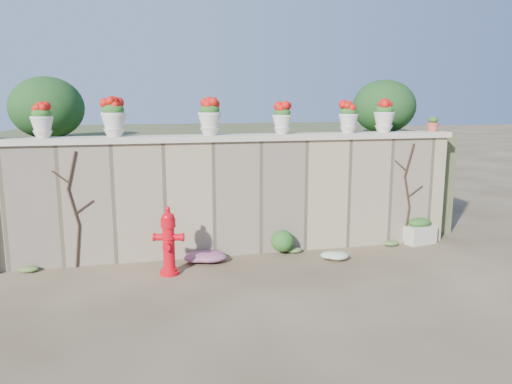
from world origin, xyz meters
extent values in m
plane|color=#4A3825|center=(0.00, 0.00, 0.00)|extent=(80.00, 80.00, 0.00)
cube|color=#9C8A68|center=(0.00, 1.80, 1.00)|extent=(8.00, 0.40, 2.00)
cube|color=beige|center=(0.00, 1.80, 2.05)|extent=(8.10, 0.52, 0.10)
cube|color=#384C23|center=(0.00, 5.00, 1.00)|extent=(9.00, 6.00, 2.00)
ellipsoid|color=#143814|center=(-3.20, 3.00, 2.55)|extent=(1.30, 1.30, 1.10)
ellipsoid|color=#143814|center=(3.40, 3.00, 2.55)|extent=(1.30, 1.30, 1.10)
cylinder|color=black|center=(-2.66, 1.58, 0.35)|extent=(0.12, 0.04, 0.70)
cylinder|color=black|center=(-2.69, 1.58, 1.00)|extent=(0.17, 0.04, 0.61)
cylinder|color=black|center=(-2.67, 1.58, 1.60)|extent=(0.18, 0.04, 0.61)
cylinder|color=black|center=(-2.52, 1.58, 1.00)|extent=(0.30, 0.02, 0.22)
cylinder|color=black|center=(-2.85, 1.58, 1.50)|extent=(0.25, 0.02, 0.21)
cylinder|color=black|center=(3.24, 1.58, 0.35)|extent=(0.12, 0.04, 0.70)
cylinder|color=black|center=(3.22, 1.58, 1.00)|extent=(0.17, 0.04, 0.61)
cylinder|color=black|center=(3.23, 1.58, 1.60)|extent=(0.18, 0.04, 0.61)
cylinder|color=black|center=(3.38, 1.58, 1.00)|extent=(0.30, 0.02, 0.22)
cylinder|color=black|center=(3.05, 1.58, 1.50)|extent=(0.25, 0.02, 0.21)
cylinder|color=red|center=(-1.24, 0.90, 0.03)|extent=(0.31, 0.31, 0.05)
cylinder|color=red|center=(-1.24, 0.90, 0.44)|extent=(0.19, 0.19, 0.68)
cylinder|color=red|center=(-1.24, 0.90, 0.60)|extent=(0.23, 0.23, 0.04)
cylinder|color=red|center=(-1.24, 0.90, 0.83)|extent=(0.23, 0.23, 0.13)
ellipsoid|color=red|center=(-1.24, 0.90, 0.94)|extent=(0.21, 0.21, 0.15)
cylinder|color=red|center=(-1.24, 0.90, 1.03)|extent=(0.08, 0.08, 0.11)
cylinder|color=red|center=(-1.39, 0.94, 0.60)|extent=(0.17, 0.14, 0.11)
cylinder|color=red|center=(-1.09, 0.86, 0.60)|extent=(0.17, 0.14, 0.11)
cylinder|color=red|center=(-1.27, 0.78, 0.49)|extent=(0.12, 0.13, 0.10)
cube|color=beige|center=(3.50, 1.55, 0.17)|extent=(0.65, 0.47, 0.34)
ellipsoid|color=#1E5119|center=(3.50, 1.55, 0.40)|extent=(0.50, 0.37, 0.18)
ellipsoid|color=#1E5119|center=(0.81, 1.49, 0.28)|extent=(0.58, 0.52, 0.55)
ellipsoid|color=#CC28A1|center=(-0.58, 1.35, 0.11)|extent=(0.82, 0.55, 0.22)
ellipsoid|color=white|center=(1.50, 0.98, 0.09)|extent=(0.51, 0.41, 0.18)
ellipsoid|color=#1E5119|center=(-3.09, 1.80, 2.48)|extent=(0.30, 0.30, 0.18)
ellipsoid|color=red|center=(-3.09, 1.80, 2.55)|extent=(0.26, 0.26, 0.19)
ellipsoid|color=#1E5119|center=(-2.00, 1.80, 2.53)|extent=(0.35, 0.35, 0.21)
ellipsoid|color=red|center=(-2.00, 1.80, 2.62)|extent=(0.30, 0.30, 0.22)
ellipsoid|color=#1E5119|center=(-0.44, 1.80, 2.53)|extent=(0.34, 0.34, 0.20)
ellipsoid|color=red|center=(-0.44, 1.80, 2.61)|extent=(0.30, 0.30, 0.21)
ellipsoid|color=#1E5119|center=(0.84, 1.80, 2.47)|extent=(0.30, 0.30, 0.18)
ellipsoid|color=red|center=(0.84, 1.80, 2.54)|extent=(0.26, 0.26, 0.19)
ellipsoid|color=#1E5119|center=(2.08, 1.80, 2.48)|extent=(0.30, 0.30, 0.18)
ellipsoid|color=red|center=(2.08, 1.80, 2.55)|extent=(0.26, 0.26, 0.19)
ellipsoid|color=#1E5119|center=(2.79, 1.80, 2.51)|extent=(0.33, 0.33, 0.20)
ellipsoid|color=red|center=(2.79, 1.80, 2.59)|extent=(0.29, 0.29, 0.21)
ellipsoid|color=#1E5119|center=(3.80, 1.80, 2.31)|extent=(0.19, 0.19, 0.13)
camera|label=1|loc=(-1.63, -6.66, 2.71)|focal=35.00mm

